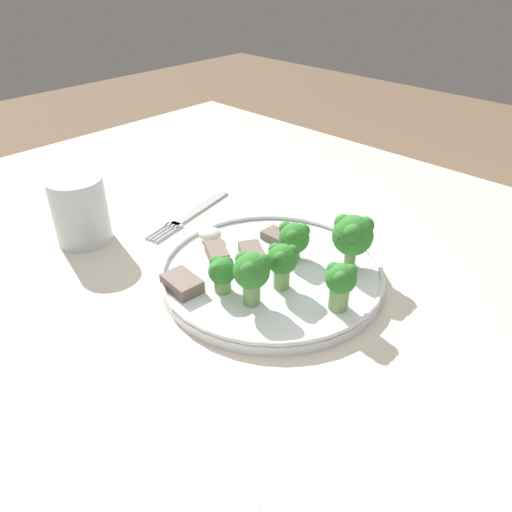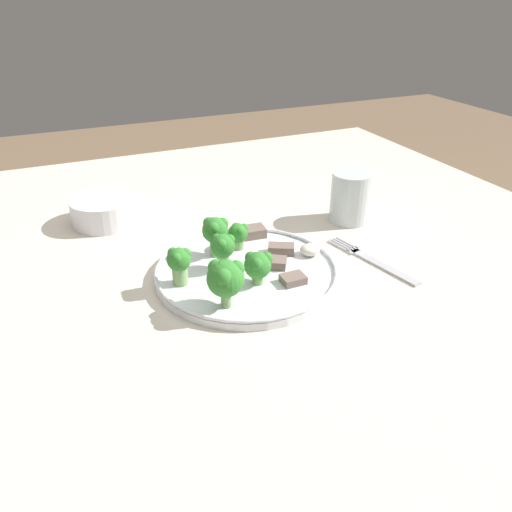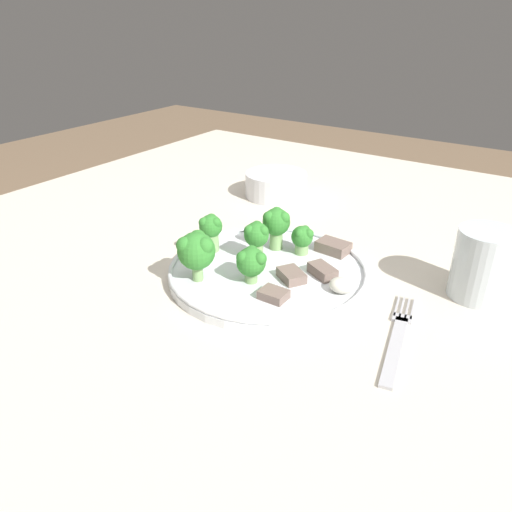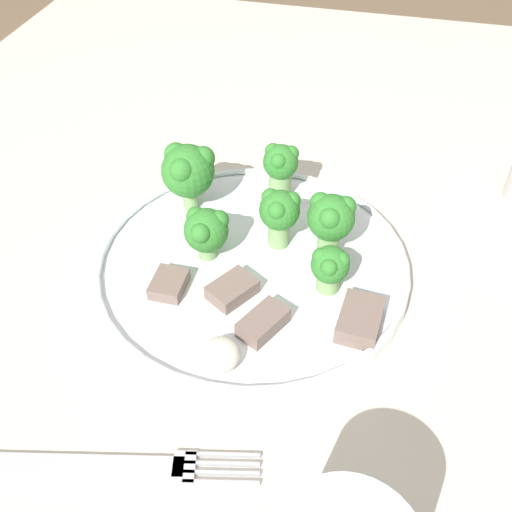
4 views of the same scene
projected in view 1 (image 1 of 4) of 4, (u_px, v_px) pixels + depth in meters
The scene contains 15 objects.
table at pixel (211, 360), 0.64m from camera, with size 1.31×1.19×0.77m.
dinner_plate at pixel (272, 273), 0.64m from camera, with size 0.28×0.28×0.02m.
fork at pixel (191, 214), 0.79m from camera, with size 0.06×0.19×0.00m.
drinking_glass at pixel (81, 213), 0.70m from camera, with size 0.08×0.08×0.10m.
broccoli_floret_near_rim_left at pixel (353, 234), 0.62m from camera, with size 0.05×0.05×0.07m.
broccoli_floret_center_left at pixel (221, 272), 0.59m from camera, with size 0.03×0.03×0.04m.
broccoli_floret_back_left at pixel (294, 238), 0.65m from camera, with size 0.04×0.04×0.05m.
broccoli_floret_front_left at pixel (282, 261), 0.59m from camera, with size 0.04×0.04×0.06m.
broccoli_floret_center_back at pixel (251, 272), 0.56m from camera, with size 0.04×0.04×0.07m.
broccoli_floret_mid_cluster at pixel (341, 282), 0.55m from camera, with size 0.04×0.04×0.06m.
meat_slice_front_slice at pixel (217, 253), 0.66m from camera, with size 0.05×0.04×0.01m.
meat_slice_middle_slice at pixel (251, 252), 0.66m from camera, with size 0.05×0.05×0.01m.
meat_slice_rear_slice at pixel (182, 283), 0.60m from camera, with size 0.05×0.04×0.02m.
meat_slice_edge_slice at pixel (276, 236), 0.70m from camera, with size 0.04×0.03×0.01m.
sauce_dollop at pixel (210, 234), 0.70m from camera, with size 0.03×0.03×0.02m.
Camera 1 is at (-0.36, 0.30, 1.14)m, focal length 35.00 mm.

